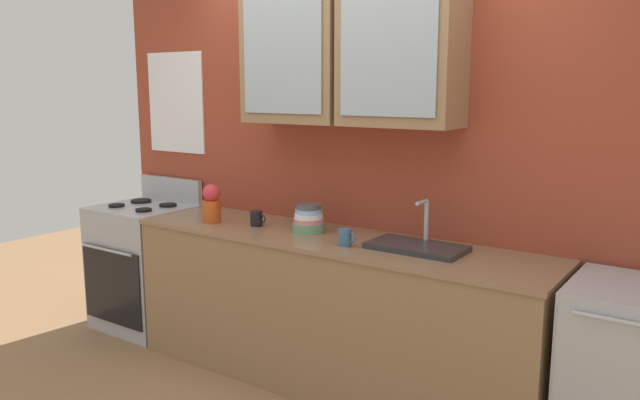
{
  "coord_description": "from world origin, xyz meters",
  "views": [
    {
      "loc": [
        1.96,
        -2.92,
        1.76
      ],
      "look_at": [
        -0.07,
        0.0,
        1.11
      ],
      "focal_mm": 35.11,
      "sensor_mm": 36.0,
      "label": 1
    }
  ],
  "objects_px": {
    "stove_range": "(145,265)",
    "vase": "(212,204)",
    "cup_near_bowls": "(257,218)",
    "bowl_stack": "(309,219)",
    "cup_near_sink": "(345,237)",
    "sink_faucet": "(417,246)",
    "dishwasher": "(640,387)"
  },
  "relations": [
    {
      "from": "stove_range",
      "to": "vase",
      "type": "height_order",
      "value": "vase"
    },
    {
      "from": "stove_range",
      "to": "cup_near_bowls",
      "type": "height_order",
      "value": "stove_range"
    },
    {
      "from": "bowl_stack",
      "to": "cup_near_sink",
      "type": "height_order",
      "value": "bowl_stack"
    },
    {
      "from": "stove_range",
      "to": "bowl_stack",
      "type": "xyz_separation_m",
      "value": [
        1.46,
        0.04,
        0.52
      ]
    },
    {
      "from": "bowl_stack",
      "to": "cup_near_sink",
      "type": "distance_m",
      "value": 0.4
    },
    {
      "from": "bowl_stack",
      "to": "stove_range",
      "type": "bearing_deg",
      "value": -178.43
    },
    {
      "from": "sink_faucet",
      "to": "cup_near_bowls",
      "type": "distance_m",
      "value": 1.08
    },
    {
      "from": "stove_range",
      "to": "dishwasher",
      "type": "xyz_separation_m",
      "value": [
        3.3,
        -0.0,
        -0.01
      ]
    },
    {
      "from": "vase",
      "to": "dishwasher",
      "type": "bearing_deg",
      "value": 2.09
    },
    {
      "from": "cup_near_sink",
      "to": "cup_near_bowls",
      "type": "bearing_deg",
      "value": 171.59
    },
    {
      "from": "cup_near_bowls",
      "to": "stove_range",
      "type": "bearing_deg",
      "value": 179.12
    },
    {
      "from": "vase",
      "to": "cup_near_bowls",
      "type": "height_order",
      "value": "vase"
    },
    {
      "from": "sink_faucet",
      "to": "cup_near_sink",
      "type": "height_order",
      "value": "sink_faucet"
    },
    {
      "from": "sink_faucet",
      "to": "dishwasher",
      "type": "relative_size",
      "value": 0.57
    },
    {
      "from": "dishwasher",
      "to": "stove_range",
      "type": "bearing_deg",
      "value": 179.92
    },
    {
      "from": "cup_near_sink",
      "to": "sink_faucet",
      "type": "bearing_deg",
      "value": 23.25
    },
    {
      "from": "bowl_stack",
      "to": "vase",
      "type": "distance_m",
      "value": 0.68
    },
    {
      "from": "sink_faucet",
      "to": "bowl_stack",
      "type": "bearing_deg",
      "value": 179.1
    },
    {
      "from": "cup_near_sink",
      "to": "vase",
      "type": "bearing_deg",
      "value": 178.44
    },
    {
      "from": "cup_near_sink",
      "to": "dishwasher",
      "type": "xyz_separation_m",
      "value": [
        1.47,
        0.12,
        -0.5
      ]
    },
    {
      "from": "vase",
      "to": "dishwasher",
      "type": "xyz_separation_m",
      "value": [
        2.5,
        0.09,
        -0.57
      ]
    },
    {
      "from": "sink_faucet",
      "to": "dishwasher",
      "type": "distance_m",
      "value": 1.21
    },
    {
      "from": "cup_near_sink",
      "to": "cup_near_bowls",
      "type": "distance_m",
      "value": 0.73
    },
    {
      "from": "cup_near_sink",
      "to": "cup_near_bowls",
      "type": "xyz_separation_m",
      "value": [
        -0.72,
        0.11,
        0.0
      ]
    },
    {
      "from": "sink_faucet",
      "to": "cup_near_sink",
      "type": "distance_m",
      "value": 0.39
    },
    {
      "from": "vase",
      "to": "cup_near_bowls",
      "type": "relative_size",
      "value": 2.16
    },
    {
      "from": "sink_faucet",
      "to": "bowl_stack",
      "type": "xyz_separation_m",
      "value": [
        -0.72,
        0.01,
        0.05
      ]
    },
    {
      "from": "stove_range",
      "to": "sink_faucet",
      "type": "distance_m",
      "value": 2.23
    },
    {
      "from": "stove_range",
      "to": "vase",
      "type": "relative_size",
      "value": 4.4
    },
    {
      "from": "sink_faucet",
      "to": "bowl_stack",
      "type": "height_order",
      "value": "sink_faucet"
    },
    {
      "from": "stove_range",
      "to": "dishwasher",
      "type": "distance_m",
      "value": 3.3
    },
    {
      "from": "bowl_stack",
      "to": "cup_near_bowls",
      "type": "relative_size",
      "value": 1.71
    }
  ]
}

